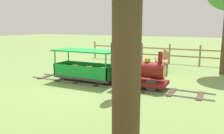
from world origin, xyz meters
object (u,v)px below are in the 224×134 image
Objects in this scene: passenger_car at (85,69)px; conductor_person at (117,59)px; park_bench at (163,60)px; locomotive at (138,72)px.

conductor_person reaches higher than passenger_car.
conductor_person is 1.19× the size of park_bench.
passenger_car is at bearing -90.00° from locomotive.
locomotive is at bearing 0.10° from park_bench.
park_bench is at bearing 176.77° from conductor_person.
locomotive is 0.72× the size of passenger_car.
conductor_person is at bearing -12.53° from locomotive.
locomotive reaches higher than passenger_car.
passenger_car is at bearing -122.42° from conductor_person.
park_bench is at bearing 147.86° from passenger_car.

